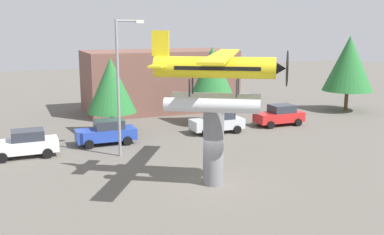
# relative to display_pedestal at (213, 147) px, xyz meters

# --- Properties ---
(ground_plane) EXTENTS (140.00, 140.00, 0.00)m
(ground_plane) POSITION_rel_display_pedestal_xyz_m (0.00, 0.00, -2.05)
(ground_plane) COLOR #605B54
(display_pedestal) EXTENTS (1.10, 1.10, 4.09)m
(display_pedestal) POSITION_rel_display_pedestal_xyz_m (0.00, 0.00, 0.00)
(display_pedestal) COLOR slate
(display_pedestal) RESTS_ON ground
(floatplane_monument) EXTENTS (7.02, 9.45, 4.00)m
(floatplane_monument) POSITION_rel_display_pedestal_xyz_m (0.11, -0.07, 3.72)
(floatplane_monument) COLOR silver
(floatplane_monument) RESTS_ON display_pedestal
(car_near_white) EXTENTS (4.20, 2.02, 1.76)m
(car_near_white) POSITION_rel_display_pedestal_xyz_m (-9.09, 9.23, -1.17)
(car_near_white) COLOR white
(car_near_white) RESTS_ON ground
(car_mid_blue) EXTENTS (4.20, 2.02, 1.76)m
(car_mid_blue) POSITION_rel_display_pedestal_xyz_m (-3.55, 10.44, -1.17)
(car_mid_blue) COLOR #2847B7
(car_mid_blue) RESTS_ON ground
(car_far_silver) EXTENTS (4.20, 2.02, 1.76)m
(car_far_silver) POSITION_rel_display_pedestal_xyz_m (5.33, 10.65, -1.17)
(car_far_silver) COLOR silver
(car_far_silver) RESTS_ON ground
(car_distant_red) EXTENTS (4.20, 2.02, 1.76)m
(car_distant_red) POSITION_rel_display_pedestal_xyz_m (11.38, 11.10, -1.17)
(car_distant_red) COLOR red
(car_distant_red) RESTS_ON ground
(streetlight_primary) EXTENTS (1.84, 0.28, 8.74)m
(streetlight_primary) POSITION_rel_display_pedestal_xyz_m (-3.20, 7.11, 2.97)
(streetlight_primary) COLOR gray
(streetlight_primary) RESTS_ON ground
(storefront_building) EXTENTS (14.61, 7.04, 5.95)m
(storefront_building) POSITION_rel_display_pedestal_xyz_m (4.23, 22.00, 0.93)
(storefront_building) COLOR brown
(storefront_building) RESTS_ON ground
(tree_east) EXTENTS (3.81, 3.81, 5.95)m
(tree_east) POSITION_rel_display_pedestal_xyz_m (-2.47, 13.45, 1.78)
(tree_east) COLOR brown
(tree_east) RESTS_ON ground
(tree_center_back) EXTENTS (4.14, 4.14, 6.62)m
(tree_center_back) POSITION_rel_display_pedestal_xyz_m (6.24, 13.76, 2.26)
(tree_center_back) COLOR brown
(tree_center_back) RESTS_ON ground
(tree_far_east) EXTENTS (4.86, 4.86, 7.43)m
(tree_far_east) POSITION_rel_display_pedestal_xyz_m (21.22, 14.31, 2.68)
(tree_far_east) COLOR brown
(tree_far_east) RESTS_ON ground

